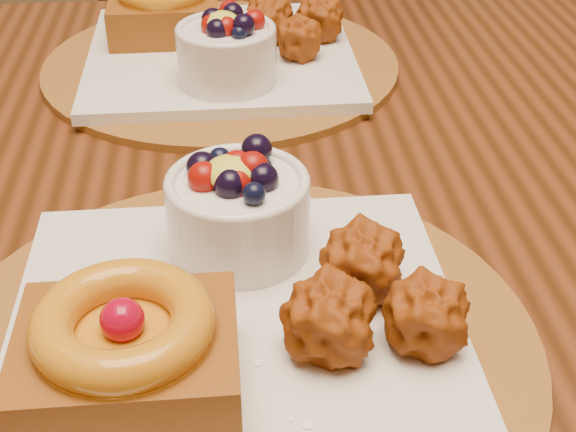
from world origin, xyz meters
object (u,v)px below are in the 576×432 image
(dining_table, at_px, (231,245))
(place_setting_near, at_px, (230,310))
(place_setting_far, at_px, (217,45))
(chair_far, at_px, (231,125))

(dining_table, relative_size, place_setting_near, 4.21)
(place_setting_near, height_order, place_setting_far, same)
(place_setting_far, xyz_separation_m, chair_far, (0.02, 0.46, -0.33))
(place_setting_far, bearing_deg, place_setting_near, -90.01)
(dining_table, distance_m, place_setting_far, 0.24)
(dining_table, xyz_separation_m, place_setting_near, (-0.00, -0.21, 0.11))
(place_setting_near, xyz_separation_m, place_setting_far, (0.00, 0.43, -0.00))
(dining_table, height_order, place_setting_near, place_setting_near)
(dining_table, distance_m, chair_far, 0.71)
(place_setting_far, bearing_deg, dining_table, -89.08)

